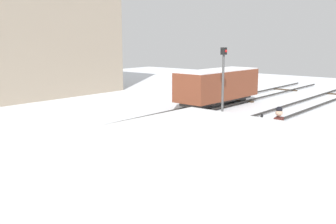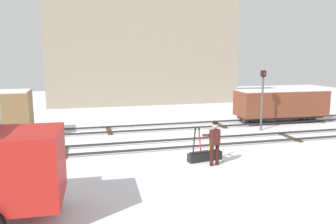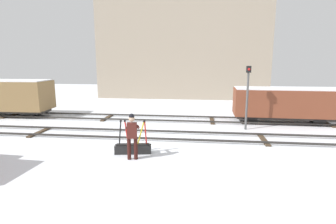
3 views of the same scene
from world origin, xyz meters
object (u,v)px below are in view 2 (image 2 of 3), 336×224
(freight_car_mid_siding, at_px, (281,103))
(switch_lever_frame, at_px, (205,155))
(rail_worker, at_px, (214,140))
(signal_post, at_px, (262,94))

(freight_car_mid_siding, bearing_deg, switch_lever_frame, -138.24)
(freight_car_mid_siding, bearing_deg, rail_worker, -135.04)
(signal_post, bearing_deg, freight_car_mid_siding, 37.25)
(switch_lever_frame, height_order, rail_worker, rail_worker)
(switch_lever_frame, relative_size, rail_worker, 0.85)
(rail_worker, height_order, signal_post, signal_post)
(switch_lever_frame, distance_m, rail_worker, 1.04)
(switch_lever_frame, height_order, freight_car_mid_siding, freight_car_mid_siding)
(switch_lever_frame, height_order, signal_post, signal_post)
(rail_worker, xyz_separation_m, freight_car_mid_siding, (7.76, 7.31, 0.23))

